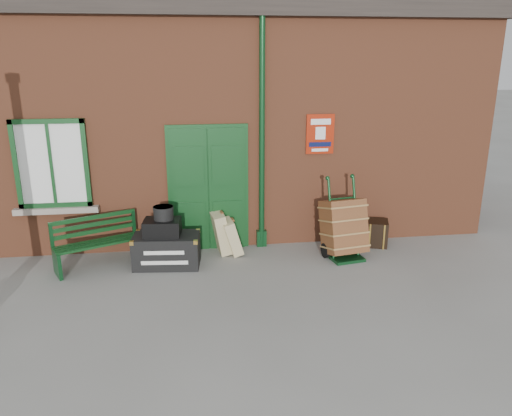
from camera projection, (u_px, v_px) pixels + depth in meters
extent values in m
plane|color=gray|center=(234.00, 281.00, 7.81)|extent=(80.00, 80.00, 0.00)
cube|color=brown|center=(217.00, 124.00, 10.53)|extent=(10.00, 4.00, 4.00)
cube|color=#38302B|center=(214.00, 15.00, 9.89)|extent=(10.30, 4.30, 0.30)
cube|color=#0F3A17|center=(208.00, 190.00, 8.83)|extent=(1.42, 0.12, 2.32)
cube|color=white|center=(51.00, 164.00, 8.31)|extent=(1.20, 0.08, 1.50)
cylinder|color=#0D3718|center=(262.00, 139.00, 8.65)|extent=(0.10, 0.10, 4.00)
cube|color=#9E200B|center=(320.00, 134.00, 8.82)|extent=(0.50, 0.03, 0.70)
cube|color=#0F3A17|center=(99.00, 243.00, 8.22)|extent=(1.44, 0.94, 0.04)
cube|color=#0F3A17|center=(94.00, 224.00, 8.31)|extent=(1.30, 0.63, 0.38)
cube|color=#0D3718|center=(57.00, 264.00, 7.93)|extent=(0.23, 0.41, 0.43)
cube|color=#0D3718|center=(139.00, 247.00, 8.63)|extent=(0.23, 0.41, 0.43)
cube|color=black|center=(167.00, 250.00, 8.32)|extent=(1.14, 0.70, 0.54)
cube|color=black|center=(162.00, 228.00, 8.20)|extent=(0.64, 0.49, 0.27)
cylinder|color=black|center=(163.00, 213.00, 8.16)|extent=(0.36, 0.36, 0.22)
cube|color=tan|center=(221.00, 232.00, 8.86)|extent=(0.39, 0.55, 0.74)
cube|color=tan|center=(232.00, 237.00, 8.81)|extent=(0.40, 0.50, 0.64)
cube|color=#0D3718|center=(347.00, 258.00, 8.62)|extent=(0.60, 0.48, 0.05)
cylinder|color=#0D3718|center=(331.00, 219.00, 8.52)|extent=(0.11, 0.38, 1.37)
cylinder|color=#0D3718|center=(356.00, 217.00, 8.67)|extent=(0.11, 0.38, 1.37)
cylinder|color=black|center=(325.00, 250.00, 8.69)|extent=(0.10, 0.26, 0.26)
cylinder|color=black|center=(357.00, 246.00, 8.88)|extent=(0.10, 0.26, 0.26)
cube|color=brown|center=(344.00, 226.00, 8.62)|extent=(0.78, 0.83, 1.01)
cube|color=black|center=(369.00, 232.00, 9.26)|extent=(0.75, 0.61, 0.47)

